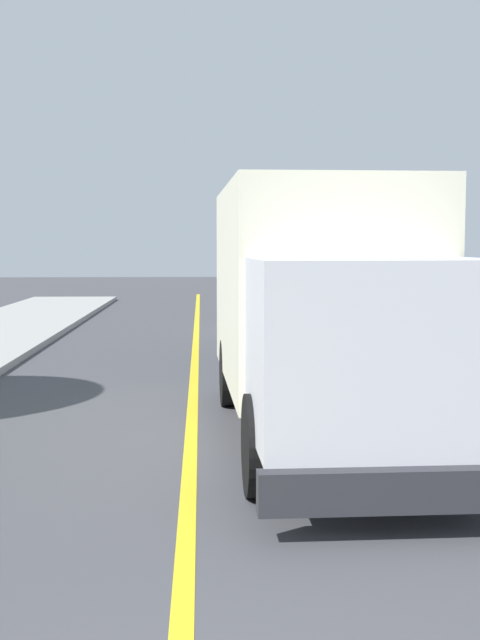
{
  "coord_description": "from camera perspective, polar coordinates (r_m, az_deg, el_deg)",
  "views": [
    {
      "loc": [
        0.13,
        -2.65,
        2.43
      ],
      "look_at": [
        0.67,
        8.6,
        1.4
      ],
      "focal_mm": 46.41,
      "sensor_mm": 36.0,
      "label": 1
    }
  ],
  "objects": [
    {
      "name": "centre_line_yellow",
      "position": [
        12.89,
        -3.27,
        -5.64
      ],
      "size": [
        0.16,
        56.0,
        0.01
      ],
      "primitive_type": "cube",
      "color": "gold",
      "rests_on": "ground"
    },
    {
      "name": "box_truck",
      "position": [
        10.52,
        5.74,
        1.58
      ],
      "size": [
        2.59,
        7.24,
        3.2
      ],
      "color": "#F2EDCC",
      "rests_on": "ground"
    },
    {
      "name": "parked_car_near",
      "position": [
        17.41,
        5.32,
        -0.21
      ],
      "size": [
        1.94,
        4.46,
        1.67
      ],
      "color": "black",
      "rests_on": "ground"
    },
    {
      "name": "parked_car_mid",
      "position": [
        24.05,
        1.65,
        1.31
      ],
      "size": [
        1.84,
        4.42,
        1.67
      ],
      "color": "silver",
      "rests_on": "ground"
    }
  ]
}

